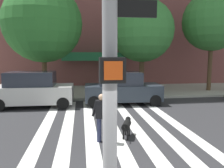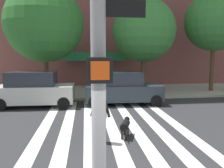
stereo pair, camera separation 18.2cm
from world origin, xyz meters
name	(u,v)px [view 1 (the left image)]	position (x,y,z in m)	size (l,w,h in m)	color
ground_plane	(93,129)	(0.00, 5.58, 0.00)	(160.00, 160.00, 0.00)	#2B2B2D
sidewalk_far	(87,92)	(0.00, 14.16, 0.07)	(80.00, 6.00, 0.15)	#9E9F91
crosswalk_stripes	(113,128)	(0.81, 5.58, 0.00)	(5.85, 10.56, 0.01)	silver
traffic_light_pole	(111,0)	(-0.07, -0.39, 3.52)	(0.74, 0.46, 5.80)	gray
parked_car_behind_first	(34,90)	(-3.05, 9.90, 0.96)	(4.24, 2.04, 1.97)	beige
parked_car_third_in_line	(122,89)	(1.97, 9.90, 0.91)	(4.49, 2.02, 1.89)	#29313B
street_tree_nearest	(43,23)	(-2.85, 12.69, 4.96)	(5.18, 5.18, 7.41)	#4C3823
street_tree_middle	(142,31)	(4.03, 13.11, 4.63)	(4.56, 4.56, 6.78)	#4C3823
street_tree_further	(212,21)	(9.43, 13.11, 5.39)	(4.45, 4.45, 7.47)	#4C3823
pedestrian_dog_walker	(102,115)	(0.25, 4.22, 0.93)	(0.69, 0.36, 1.64)	#282D4C
dog_on_leash	(127,125)	(1.16, 4.56, 0.44)	(0.50, 1.01, 0.65)	black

